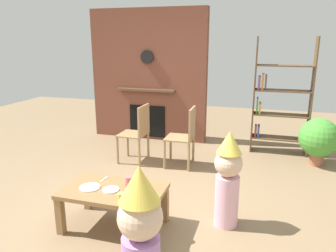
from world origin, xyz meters
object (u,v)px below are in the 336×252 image
paper_cup_near_right (151,195)px  paper_cup_center (121,198)px  paper_plate_front (111,190)px  birthday_cake_slice (145,184)px  child_with_cone_hat (141,239)px  child_in_pink (228,177)px  dining_chair_middle (186,134)px  potted_plant_tall (319,138)px  coffee_table (114,195)px  paper_plate_rear (90,187)px  paper_cup_far_left (129,181)px  dining_chair_left (138,130)px  bookshelf (278,100)px  paper_cup_near_left (143,202)px

paper_cup_near_right → paper_cup_center: 0.28m
paper_plate_front → birthday_cake_slice: (0.30, 0.17, 0.03)m
child_with_cone_hat → child_in_pink: (0.43, 1.27, -0.05)m
child_in_pink → dining_chair_middle: child_in_pink is taller
paper_cup_near_right → potted_plant_tall: 3.07m
coffee_table → paper_plate_rear: paper_plate_rear is taller
paper_cup_center → paper_cup_far_left: bearing=102.2°
coffee_table → paper_cup_far_left: paper_cup_far_left is taller
coffee_table → child_with_cone_hat: size_ratio=0.91×
coffee_table → dining_chair_left: 1.82m
paper_plate_rear → child_with_cone_hat: 1.24m
paper_cup_far_left → birthday_cake_slice: size_ratio=0.98×
paper_cup_near_right → paper_plate_rear: (-0.66, 0.05, -0.04)m
paper_plate_front → birthday_cake_slice: 0.34m
coffee_table → paper_plate_rear: size_ratio=4.88×
child_with_cone_hat → child_in_pink: bearing=-54.1°
child_with_cone_hat → coffee_table: bearing=-0.0°
bookshelf → potted_plant_tall: bearing=-35.4°
paper_cup_near_right → coffee_table: bearing=168.1°
paper_plate_front → paper_plate_rear: 0.22m
coffee_table → paper_cup_near_left: 0.48m
paper_cup_far_left → child_with_cone_hat: child_with_cone_hat is taller
paper_plate_rear → dining_chair_left: size_ratio=0.23×
paper_cup_far_left → dining_chair_middle: (0.19, 1.68, 0.04)m
paper_cup_center → paper_plate_front: size_ratio=0.59×
dining_chair_middle → child_with_cone_hat: bearing=95.4°
coffee_table → potted_plant_tall: (2.20, 2.41, 0.07)m
paper_cup_near_left → paper_cup_near_right: (0.02, 0.15, -0.00)m
dining_chair_left → paper_plate_front: bearing=105.1°
coffee_table → paper_cup_center: bearing=-51.3°
paper_plate_rear → paper_cup_far_left: bearing=23.6°
paper_plate_rear → potted_plant_tall: (2.44, 2.46, -0.00)m
child_in_pink → dining_chair_middle: bearing=-80.4°
paper_cup_center → paper_plate_rear: paper_cup_center is taller
child_in_pink → paper_plate_front: bearing=1.4°
dining_chair_left → potted_plant_tall: size_ratio=1.24×
coffee_table → birthday_cake_slice: 0.33m
paper_cup_near_left → potted_plant_tall: (1.80, 2.65, -0.04)m
birthday_cake_slice → child_in_pink: size_ratio=0.10×
potted_plant_tall → coffee_table: bearing=-132.4°
coffee_table → child_in_pink: child_in_pink is taller
paper_cup_center → child_with_cone_hat: (0.45, -0.67, 0.11)m
bookshelf → paper_plate_rear: bearing=-122.2°
paper_cup_near_left → child_in_pink: 0.90m
paper_cup_near_left → paper_cup_center: bearing=-179.5°
paper_cup_far_left → child_in_pink: (0.96, 0.26, 0.06)m
paper_plate_front → birthday_cake_slice: bearing=29.0°
bookshelf → dining_chair_left: size_ratio=2.11×
birthday_cake_slice → dining_chair_left: (-0.72, 1.63, 0.06)m
coffee_table → paper_plate_rear: 0.25m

